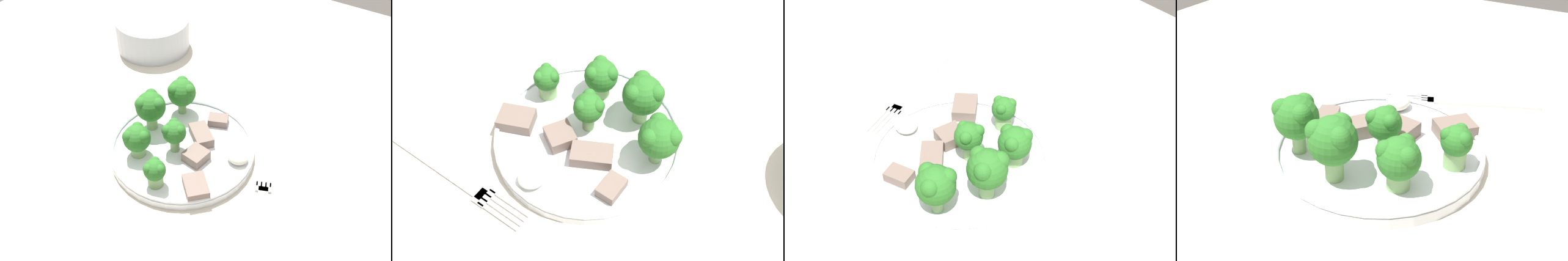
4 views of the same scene
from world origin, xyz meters
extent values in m
cube|color=beige|center=(0.00, 0.00, 0.71)|extent=(1.29, 1.14, 0.03)
cylinder|color=brown|center=(0.58, -0.51, 0.35)|extent=(0.06, 0.06, 0.69)
cylinder|color=white|center=(0.01, -0.05, 0.73)|extent=(0.23, 0.23, 0.01)
torus|color=white|center=(0.01, -0.05, 0.74)|extent=(0.23, 0.23, 0.01)
cube|color=silver|center=(0.18, -0.11, 0.72)|extent=(0.07, 0.14, 0.00)
cube|color=silver|center=(0.15, -0.04, 0.72)|extent=(0.03, 0.03, 0.00)
cube|color=silver|center=(0.15, -0.01, 0.72)|extent=(0.02, 0.05, 0.00)
cube|color=silver|center=(0.14, -0.01, 0.72)|extent=(0.02, 0.05, 0.00)
cube|color=silver|center=(0.14, -0.02, 0.72)|extent=(0.02, 0.05, 0.00)
cube|color=silver|center=(0.13, -0.02, 0.72)|extent=(0.02, 0.05, 0.00)
cylinder|color=#7FA866|center=(-0.04, 0.02, 0.75)|extent=(0.01, 0.01, 0.03)
sphere|color=#286B23|center=(-0.04, 0.02, 0.78)|extent=(0.05, 0.05, 0.05)
sphere|color=#286B23|center=(-0.03, 0.02, 0.79)|extent=(0.02, 0.02, 0.02)
sphere|color=#286B23|center=(-0.05, 0.04, 0.79)|extent=(0.02, 0.02, 0.02)
sphere|color=#286B23|center=(-0.05, 0.01, 0.79)|extent=(0.02, 0.02, 0.02)
cylinder|color=#7FA866|center=(-0.04, -0.10, 0.74)|extent=(0.02, 0.02, 0.02)
sphere|color=#286B23|center=(-0.04, -0.10, 0.77)|extent=(0.04, 0.04, 0.04)
sphere|color=#286B23|center=(-0.03, -0.10, 0.78)|extent=(0.02, 0.02, 0.02)
sphere|color=#286B23|center=(-0.05, -0.09, 0.78)|extent=(0.02, 0.02, 0.02)
sphere|color=#286B23|center=(-0.05, -0.11, 0.78)|extent=(0.02, 0.02, 0.02)
cylinder|color=#7FA866|center=(0.00, -0.06, 0.75)|extent=(0.01, 0.01, 0.03)
sphere|color=#286B23|center=(0.00, -0.06, 0.77)|extent=(0.04, 0.04, 0.04)
sphere|color=#286B23|center=(0.01, -0.06, 0.78)|extent=(0.02, 0.02, 0.02)
sphere|color=#286B23|center=(-0.01, -0.05, 0.78)|extent=(0.02, 0.02, 0.02)
sphere|color=#286B23|center=(-0.01, -0.07, 0.78)|extent=(0.02, 0.02, 0.02)
cylinder|color=#7FA866|center=(0.02, -0.13, 0.74)|extent=(0.02, 0.02, 0.02)
sphere|color=#286B23|center=(0.02, -0.13, 0.76)|extent=(0.03, 0.03, 0.03)
sphere|color=#286B23|center=(0.03, -0.13, 0.77)|extent=(0.01, 0.01, 0.01)
sphere|color=#286B23|center=(0.01, -0.12, 0.77)|extent=(0.01, 0.01, 0.01)
sphere|color=#286B23|center=(0.01, -0.14, 0.77)|extent=(0.01, 0.01, 0.01)
cylinder|color=#7FA866|center=(-0.06, -0.04, 0.75)|extent=(0.02, 0.02, 0.03)
sphere|color=#286B23|center=(-0.06, -0.04, 0.78)|extent=(0.05, 0.05, 0.05)
sphere|color=#286B23|center=(-0.05, -0.04, 0.79)|extent=(0.02, 0.02, 0.02)
sphere|color=#286B23|center=(-0.07, -0.02, 0.79)|extent=(0.02, 0.02, 0.02)
sphere|color=#286B23|center=(-0.07, -0.05, 0.79)|extent=(0.02, 0.02, 0.02)
cube|color=#756056|center=(0.02, -0.01, 0.74)|extent=(0.06, 0.05, 0.02)
cube|color=#756056|center=(0.03, 0.03, 0.74)|extent=(0.04, 0.03, 0.01)
cube|color=#756056|center=(0.07, -0.11, 0.74)|extent=(0.05, 0.05, 0.02)
cube|color=#756056|center=(0.04, -0.06, 0.74)|extent=(0.04, 0.04, 0.02)
ellipsoid|color=silver|center=(0.10, -0.03, 0.74)|extent=(0.03, 0.03, 0.02)
camera|label=1|loc=(0.30, -0.47, 1.26)|focal=42.00mm
camera|label=2|loc=(0.18, 0.24, 1.19)|focal=42.00mm
camera|label=3|loc=(-0.39, 0.25, 1.24)|focal=50.00mm
camera|label=4|loc=(-0.36, -0.25, 1.02)|focal=42.00mm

